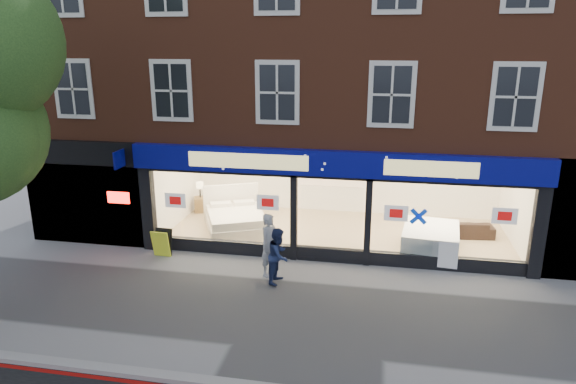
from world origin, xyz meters
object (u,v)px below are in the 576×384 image
(mattress_stack, at_px, (430,240))
(sofa, at_px, (464,228))
(a_board, at_px, (162,243))
(display_bed, at_px, (235,219))
(pedestrian_grey, at_px, (270,245))
(pedestrian_blue, at_px, (279,255))

(mattress_stack, height_order, sofa, mattress_stack)
(sofa, distance_m, a_board, 9.45)
(display_bed, height_order, pedestrian_grey, pedestrian_grey)
(mattress_stack, distance_m, a_board, 7.91)
(sofa, relative_size, pedestrian_grey, 1.04)
(display_bed, relative_size, sofa, 1.56)
(sofa, relative_size, a_board, 2.18)
(mattress_stack, bearing_deg, sofa, 53.42)
(a_board, distance_m, pedestrian_grey, 3.49)
(mattress_stack, distance_m, pedestrian_grey, 4.87)
(sofa, bearing_deg, mattress_stack, 46.74)
(pedestrian_grey, height_order, pedestrian_blue, pedestrian_grey)
(mattress_stack, bearing_deg, display_bed, 172.23)
(mattress_stack, xyz_separation_m, sofa, (1.17, 1.58, -0.12))
(mattress_stack, height_order, pedestrian_blue, pedestrian_blue)
(mattress_stack, bearing_deg, pedestrian_blue, -148.40)
(mattress_stack, height_order, pedestrian_grey, pedestrian_grey)
(mattress_stack, distance_m, sofa, 1.97)
(a_board, relative_size, pedestrian_blue, 0.55)
(pedestrian_grey, bearing_deg, sofa, -25.47)
(sofa, height_order, pedestrian_grey, pedestrian_grey)
(a_board, bearing_deg, pedestrian_grey, -8.10)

